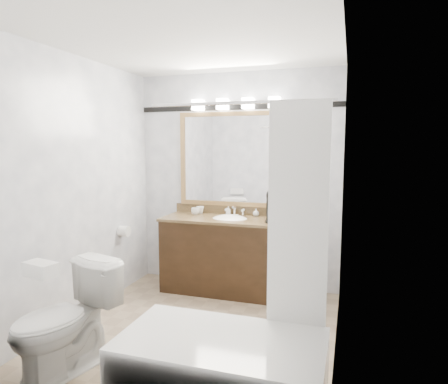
# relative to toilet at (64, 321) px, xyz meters

# --- Properties ---
(room) EXTENTS (2.42, 2.62, 2.52)m
(room) POSITION_rel_toilet_xyz_m (0.67, 0.92, 0.85)
(room) COLOR gray
(room) RESTS_ON ground
(vanity) EXTENTS (1.53, 0.58, 0.97)m
(vanity) POSITION_rel_toilet_xyz_m (0.67, 1.94, 0.04)
(vanity) COLOR black
(vanity) RESTS_ON ground
(mirror) EXTENTS (1.40, 0.04, 1.10)m
(mirror) POSITION_rel_toilet_xyz_m (0.67, 2.20, 1.10)
(mirror) COLOR #AD834E
(mirror) RESTS_ON room
(vanity_light_bar) EXTENTS (1.02, 0.14, 0.12)m
(vanity_light_bar) POSITION_rel_toilet_xyz_m (0.67, 2.15, 1.73)
(vanity_light_bar) COLOR silver
(vanity_light_bar) RESTS_ON room
(accent_stripe) EXTENTS (2.40, 0.01, 0.06)m
(accent_stripe) POSITION_rel_toilet_xyz_m (0.67, 2.21, 1.70)
(accent_stripe) COLOR black
(accent_stripe) RESTS_ON room
(bathtub) EXTENTS (1.30, 0.75, 1.96)m
(bathtub) POSITION_rel_toilet_xyz_m (1.22, 0.02, -0.12)
(bathtub) COLOR white
(bathtub) RESTS_ON ground
(tp_roll) EXTENTS (0.11, 0.12, 0.12)m
(tp_roll) POSITION_rel_toilet_xyz_m (-0.47, 1.58, 0.30)
(tp_roll) COLOR white
(tp_roll) RESTS_ON room
(toilet) EXTENTS (0.64, 0.87, 0.80)m
(toilet) POSITION_rel_toilet_xyz_m (0.00, 0.00, 0.00)
(toilet) COLOR white
(toilet) RESTS_ON ground
(tissue_box) EXTENTS (0.25, 0.17, 0.09)m
(tissue_box) POSITION_rel_toilet_xyz_m (0.00, -0.20, 0.45)
(tissue_box) COLOR white
(tissue_box) RESTS_ON toilet
(coffee_maker) EXTENTS (0.19, 0.23, 0.36)m
(coffee_maker) POSITION_rel_toilet_xyz_m (1.17, 1.89, 0.64)
(coffee_maker) COLOR black
(coffee_maker) RESTS_ON vanity
(cup_left) EXTENTS (0.11, 0.11, 0.08)m
(cup_left) POSITION_rel_toilet_xyz_m (0.21, 2.05, 0.49)
(cup_left) COLOR white
(cup_left) RESTS_ON vanity
(cup_right) EXTENTS (0.10, 0.10, 0.08)m
(cup_right) POSITION_rel_toilet_xyz_m (0.24, 2.13, 0.49)
(cup_right) COLOR white
(cup_right) RESTS_ON vanity
(soap_bottle_a) EXTENTS (0.06, 0.06, 0.11)m
(soap_bottle_a) POSITION_rel_toilet_xyz_m (0.60, 2.11, 0.51)
(soap_bottle_a) COLOR white
(soap_bottle_a) RESTS_ON vanity
(soap_bottle_b) EXTENTS (0.08, 0.08, 0.09)m
(soap_bottle_b) POSITION_rel_toilet_xyz_m (0.92, 2.15, 0.50)
(soap_bottle_b) COLOR white
(soap_bottle_b) RESTS_ON vanity
(soap_bar) EXTENTS (0.08, 0.05, 0.02)m
(soap_bar) POSITION_rel_toilet_xyz_m (0.70, 2.05, 0.46)
(soap_bar) COLOR #ECEBC3
(soap_bar) RESTS_ON vanity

